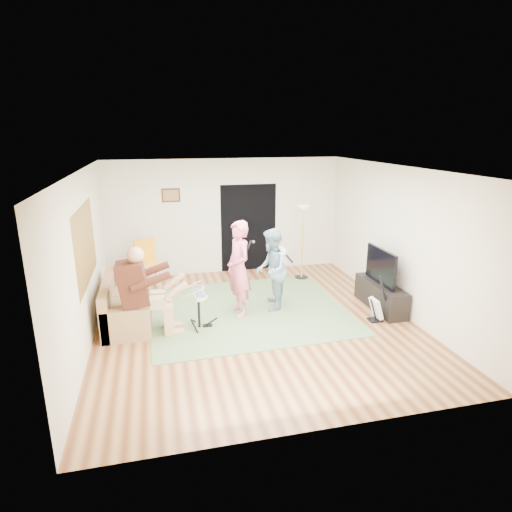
{
  "coord_description": "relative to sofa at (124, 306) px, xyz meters",
  "views": [
    {
      "loc": [
        -1.63,
        -6.85,
        3.29
      ],
      "look_at": [
        0.09,
        0.3,
        1.14
      ],
      "focal_mm": 30.0,
      "sensor_mm": 36.0,
      "label": 1
    }
  ],
  "objects": [
    {
      "name": "walls",
      "position": [
        2.29,
        -0.64,
        1.09
      ],
      "size": [
        5.5,
        6.0,
        2.7
      ],
      "primitive_type": null,
      "color": "beige",
      "rests_on": "floor"
    },
    {
      "name": "guitar_spare",
      "position": [
        4.41,
        -1.11,
        -0.01
      ],
      "size": [
        0.31,
        0.28,
        0.86
      ],
      "color": "black",
      "rests_on": "floor"
    },
    {
      "name": "microphone",
      "position": [
        2.28,
        -0.22,
        1.06
      ],
      "size": [
        0.06,
        0.06,
        0.24
      ],
      "primitive_type": null,
      "color": "black",
      "rests_on": "singer"
    },
    {
      "name": "dining_chair",
      "position": [
        0.44,
        1.5,
        0.13
      ],
      "size": [
        0.54,
        0.56,
        1.09
      ],
      "rotation": [
        0.0,
        0.0,
        0.19
      ],
      "color": "tan",
      "rests_on": "floor"
    },
    {
      "name": "drum_kit",
      "position": [
        1.29,
        -0.65,
        0.04
      ],
      "size": [
        0.38,
        0.68,
        0.7
      ],
      "color": "black",
      "rests_on": "floor"
    },
    {
      "name": "picture_frame",
      "position": [
        1.04,
        2.35,
        1.64
      ],
      "size": [
        0.42,
        0.03,
        0.32
      ],
      "primitive_type": "cube",
      "color": "#3F2314",
      "rests_on": "walls"
    },
    {
      "name": "television",
      "position": [
        4.74,
        -0.58,
        0.59
      ],
      "size": [
        0.06,
        1.0,
        0.66
      ],
      "primitive_type": "cube",
      "color": "black",
      "rests_on": "tv_cabinet"
    },
    {
      "name": "drummer",
      "position": [
        0.44,
        -0.65,
        0.33
      ],
      "size": [
        0.99,
        0.55,
        1.52
      ],
      "color": "#4A2115",
      "rests_on": "sofa"
    },
    {
      "name": "doorway",
      "position": [
        2.84,
        2.35,
        0.79
      ],
      "size": [
        2.1,
        0.0,
        2.1
      ],
      "primitive_type": "plane",
      "rotation": [
        1.57,
        0.0,
        0.0
      ],
      "color": "black",
      "rests_on": "walls"
    },
    {
      "name": "area_rug",
      "position": [
        2.26,
        -0.11,
        -0.25
      ],
      "size": [
        3.75,
        3.32,
        0.02
      ],
      "primitive_type": "cube",
      "rotation": [
        0.0,
        0.0,
        0.03
      ],
      "color": "#577648",
      "rests_on": "floor"
    },
    {
      "name": "tv_cabinet",
      "position": [
        4.79,
        -0.58,
        -0.01
      ],
      "size": [
        0.4,
        1.4,
        0.5
      ],
      "primitive_type": "cube",
      "color": "black",
      "rests_on": "floor"
    },
    {
      "name": "ceiling",
      "position": [
        2.29,
        -0.64,
        2.44
      ],
      "size": [
        6.0,
        6.0,
        0.0
      ],
      "primitive_type": "plane",
      "rotation": [
        3.14,
        0.0,
        0.0
      ],
      "color": "white",
      "rests_on": "walls"
    },
    {
      "name": "torchiere_lamp",
      "position": [
        3.89,
        1.43,
        0.91
      ],
      "size": [
        0.3,
        0.3,
        1.7
      ],
      "color": "black",
      "rests_on": "floor"
    },
    {
      "name": "singer",
      "position": [
        2.08,
        -0.22,
        0.63
      ],
      "size": [
        0.56,
        0.72,
        1.77
      ],
      "primitive_type": "imported",
      "rotation": [
        0.0,
        0.0,
        -1.35
      ],
      "color": "#E0617E",
      "rests_on": "floor"
    },
    {
      "name": "guitar_held",
      "position": [
        2.92,
        -0.12,
        0.81
      ],
      "size": [
        0.16,
        0.61,
        0.26
      ],
      "primitive_type": null,
      "rotation": [
        0.0,
        0.0,
        -0.07
      ],
      "color": "silver",
      "rests_on": "guitarist"
    },
    {
      "name": "window_blinds",
      "position": [
        -0.46,
        -0.44,
        1.29
      ],
      "size": [
        0.0,
        2.05,
        2.05
      ],
      "primitive_type": "plane",
      "rotation": [
        1.57,
        0.0,
        1.57
      ],
      "color": "olive",
      "rests_on": "walls"
    },
    {
      "name": "guitarist",
      "position": [
        2.72,
        -0.12,
        0.52
      ],
      "size": [
        0.79,
        0.9,
        1.57
      ],
      "primitive_type": "imported",
      "rotation": [
        0.0,
        0.0,
        -1.87
      ],
      "color": "#6E92A2",
      "rests_on": "floor"
    },
    {
      "name": "floor",
      "position": [
        2.29,
        -0.64,
        -0.26
      ],
      "size": [
        6.0,
        6.0,
        0.0
      ],
      "primitive_type": "plane",
      "color": "brown",
      "rests_on": "ground"
    },
    {
      "name": "sofa",
      "position": [
        0.0,
        0.0,
        0.0
      ],
      "size": [
        0.8,
        1.93,
        0.78
      ],
      "color": "#9C784E",
      "rests_on": "floor"
    }
  ]
}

